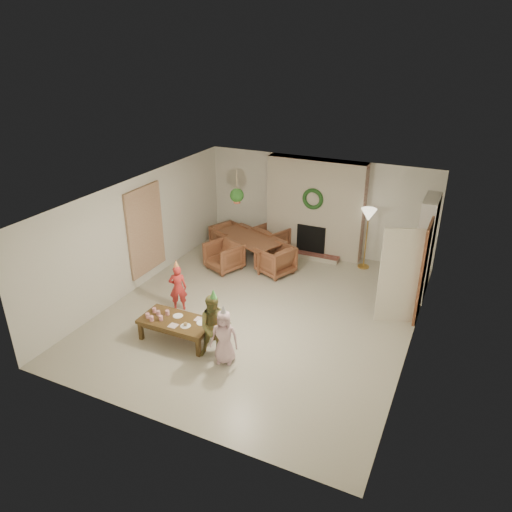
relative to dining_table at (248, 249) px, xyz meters
The scene contains 56 objects.
floor 2.56m from the dining_table, 58.18° to the right, with size 7.00×7.00×0.00m, color #B7B29E.
ceiling 3.35m from the dining_table, 58.18° to the right, with size 7.00×7.00×0.00m, color white.
wall_back 2.11m from the dining_table, 44.97° to the left, with size 7.00×7.00×0.00m, color silver.
wall_front 5.89m from the dining_table, 76.67° to the right, with size 7.00×7.00×0.00m, color silver.
wall_left 2.88m from the dining_table, 127.52° to the right, with size 7.00×7.00×0.00m, color silver.
wall_right 4.94m from the dining_table, 26.46° to the right, with size 7.00×7.00×0.00m, color silver.
fireplace_mass 1.99m from the dining_table, 40.36° to the left, with size 2.50×0.40×2.50m, color #4F1714.
fireplace_hearth 1.58m from the dining_table, 30.49° to the left, with size 1.60×0.30×0.12m, color #5B1B19.
fireplace_firebox 1.65m from the dining_table, 35.58° to the left, with size 0.75×0.12×0.75m, color black.
fireplace_wreath 2.04m from the dining_table, 34.15° to the left, with size 0.54×0.54×0.10m, color #184219.
floor_lamp_base 2.91m from the dining_table, 16.87° to the left, with size 0.28×0.28×0.03m, color gold.
floor_lamp_post 2.92m from the dining_table, 16.87° to the left, with size 0.03×0.03×1.37m, color gold.
floor_lamp_shade 3.08m from the dining_table, 16.87° to the left, with size 0.37×0.37×0.31m, color beige.
bookshelf_carcass 4.26m from the dining_table, ahead, with size 0.30×1.00×2.20m, color white.
bookshelf_shelf_a 4.17m from the dining_table, ahead, with size 0.30×0.92×0.03m, color white.
bookshelf_shelf_b 4.20m from the dining_table, ahead, with size 0.30×0.92×0.03m, color white.
bookshelf_shelf_c 4.27m from the dining_table, ahead, with size 0.30×0.92×0.03m, color white.
bookshelf_shelf_d 4.37m from the dining_table, ahead, with size 0.30×0.92×0.03m, color white.
books_row_lower 4.15m from the dining_table, ahead, with size 0.20×0.40×0.24m, color #A41E2E.
books_row_mid 4.20m from the dining_table, ahead, with size 0.20×0.44×0.24m, color #26538C.
books_row_upper 4.28m from the dining_table, ahead, with size 0.20×0.36×0.22m, color #C58A2A.
door_frame 4.46m from the dining_table, 12.59° to the right, with size 0.05×0.86×2.04m, color brown.
door_leaf 4.20m from the dining_table, 18.88° to the right, with size 0.05×0.80×2.00m, color beige.
curtain_panel 2.71m from the dining_table, 129.55° to the right, with size 0.06×1.20×2.00m, color #C7AE8C.
dining_table is the anchor object (origin of this frame).
dining_chair_near 0.79m from the dining_table, 113.09° to the right, with size 0.75×0.77×0.70m, color brown.
dining_chair_far 0.79m from the dining_table, 66.91° to the left, with size 0.75×0.77×0.70m, color brown.
dining_chair_left 0.79m from the dining_table, 156.91° to the left, with size 0.75×0.77×0.70m, color brown.
dining_chair_right 0.99m from the dining_table, 23.09° to the right, with size 0.75×0.77×0.70m, color brown.
hanging_plant_cord 1.95m from the dining_table, 86.46° to the right, with size 0.01×0.01×0.70m, color tan.
hanging_plant_pot 1.62m from the dining_table, 86.46° to the right, with size 0.16×0.16×0.12m, color #A85036.
hanging_plant_foliage 1.73m from the dining_table, 86.46° to the right, with size 0.32×0.32×0.32m, color #1A4617.
coffee_table_top 3.75m from the dining_table, 84.90° to the right, with size 1.38×0.69×0.06m, color #533B1B.
coffee_table_apron 3.75m from the dining_table, 84.90° to the right, with size 1.28×0.59×0.09m, color #533B1B.
coffee_leg_fl 4.04m from the dining_table, 94.14° to the right, with size 0.07×0.07×0.36m, color #533B1B.
coffee_leg_fr 4.13m from the dining_table, 76.50° to the right, with size 0.07×0.07×0.36m, color #533B1B.
coffee_leg_bl 3.48m from the dining_table, 94.89° to the right, with size 0.07×0.07×0.36m, color #533B1B.
coffee_leg_br 3.58m from the dining_table, 74.47° to the right, with size 0.07×0.07×0.36m, color #533B1B.
cup_a 3.91m from the dining_table, 92.88° to the right, with size 0.07×0.07×0.10m, color white.
cup_b 3.70m from the dining_table, 93.08° to the right, with size 0.07×0.07×0.10m, color white.
cup_c 3.96m from the dining_table, 90.99° to the right, with size 0.07×0.07×0.10m, color white.
cup_d 3.75m from the dining_table, 91.08° to the right, with size 0.07×0.07×0.10m, color white.
cup_e 3.87m from the dining_table, 88.82° to the right, with size 0.07×0.07×0.10m, color white.
cup_f 3.66m from the dining_table, 88.78° to the right, with size 0.07×0.07×0.10m, color white.
plate_a 3.62m from the dining_table, 85.57° to the right, with size 0.19×0.19×0.01m, color white.
plate_b 3.89m from the dining_table, 81.11° to the right, with size 0.19×0.19×0.01m, color white.
plate_c 3.72m from the dining_table, 77.39° to the right, with size 0.19×0.19×0.01m, color white.
food_scoop 3.89m from the dining_table, 81.11° to the right, with size 0.07×0.07×0.07m, color tan.
napkin_left 3.95m from the dining_table, 84.35° to the right, with size 0.16×0.16×0.01m, color #D69DA2.
napkin_right 3.61m from the dining_table, 78.76° to the right, with size 0.16×0.16×0.01m, color #D69DA2.
child_red 2.81m from the dining_table, 95.29° to the right, with size 0.37×0.24×1.01m, color red.
party_hat_red 2.90m from the dining_table, 95.29° to the right, with size 0.14×0.14×0.19m, color gold.
child_plaid 4.05m from the dining_table, 72.38° to the right, with size 0.58×0.45×1.20m, color #9A612A.
party_hat_plaid 4.14m from the dining_table, 72.38° to the right, with size 0.14×0.14×0.20m, color #51B34D.
child_pink 4.21m from the dining_table, 69.70° to the right, with size 0.49×0.32×1.01m, color #F2C1CD.
party_hat_pink 4.27m from the dining_table, 69.70° to the right, with size 0.13×0.13×0.18m, color #BBBBC2.
Camera 1 is at (3.56, -7.82, 5.25)m, focal length 33.63 mm.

